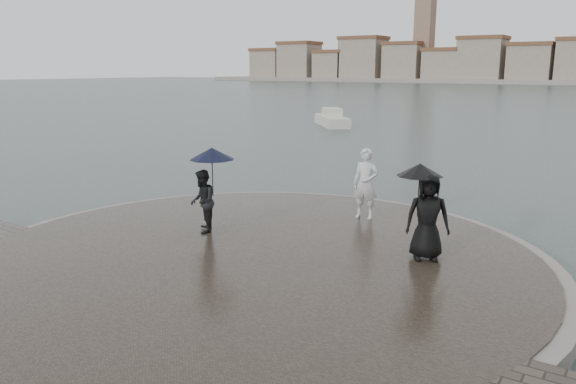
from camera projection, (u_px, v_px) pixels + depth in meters
The scene contains 6 objects.
ground at pixel (125, 332), 9.11m from camera, with size 400.00×400.00×0.00m, color #2B3835.
kerb_ring at pixel (254, 262), 11.92m from camera, with size 12.50×12.50×0.32m, color gray.
quay_tip at pixel (254, 261), 11.92m from camera, with size 11.90×11.90×0.36m, color #2D261E.
statue at pixel (366, 184), 14.50m from camera, with size 0.67×0.44×1.83m, color silver.
visitor_left at pixel (205, 186), 13.17m from camera, with size 1.23×1.09×2.04m.
visitor_right at pixel (426, 207), 11.35m from camera, with size 1.24×1.03×1.95m.
Camera 1 is at (6.84, -5.55, 4.19)m, focal length 35.00 mm.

